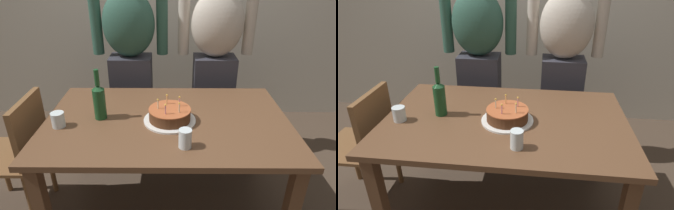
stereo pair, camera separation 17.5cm
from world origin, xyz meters
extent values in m
plane|color=#47382B|center=(0.00, 0.00, 0.00)|extent=(10.00, 10.00, 0.00)
cube|color=brown|center=(0.00, 0.00, 0.72)|extent=(1.50, 0.96, 0.03)
cube|color=brown|center=(-0.68, -0.41, 0.35)|extent=(0.07, 0.07, 0.70)
cube|color=brown|center=(-0.68, 0.41, 0.35)|extent=(0.07, 0.07, 0.70)
cube|color=brown|center=(0.68, 0.41, 0.35)|extent=(0.07, 0.07, 0.70)
cylinder|color=white|center=(0.02, -0.03, 0.75)|extent=(0.32, 0.32, 0.01)
cylinder|color=#512D19|center=(0.02, -0.03, 0.79)|extent=(0.25, 0.25, 0.07)
cylinder|color=#B75B33|center=(0.02, -0.03, 0.82)|extent=(0.25, 0.25, 0.01)
cylinder|color=#EAB266|center=(0.00, 0.04, 0.85)|extent=(0.01, 0.01, 0.05)
sphere|color=#F9C64C|center=(0.00, 0.04, 0.88)|extent=(0.01, 0.01, 0.01)
cylinder|color=beige|center=(-0.05, -0.03, 0.85)|extent=(0.01, 0.01, 0.05)
sphere|color=#F9C64C|center=(-0.05, -0.03, 0.88)|extent=(0.01, 0.01, 0.01)
cylinder|color=pink|center=(-0.01, -0.10, 0.85)|extent=(0.01, 0.01, 0.05)
sphere|color=#F9C64C|center=(-0.01, -0.10, 0.88)|extent=(0.01, 0.01, 0.01)
cylinder|color=beige|center=(0.07, -0.08, 0.85)|extent=(0.01, 0.01, 0.05)
sphere|color=#F9C64C|center=(0.07, -0.08, 0.88)|extent=(0.01, 0.01, 0.01)
cylinder|color=pink|center=(0.08, 0.01, 0.85)|extent=(0.01, 0.01, 0.05)
sphere|color=#F9C64C|center=(0.08, 0.01, 0.88)|extent=(0.01, 0.01, 0.01)
cylinder|color=silver|center=(0.10, -0.31, 0.79)|extent=(0.07, 0.07, 0.10)
cylinder|color=silver|center=(-0.64, -0.10, 0.78)|extent=(0.08, 0.08, 0.09)
cylinder|color=#194723|center=(-0.41, 0.01, 0.84)|extent=(0.08, 0.08, 0.19)
cone|color=#194723|center=(-0.41, 0.01, 0.95)|extent=(0.08, 0.08, 0.03)
cylinder|color=#194723|center=(-0.41, 0.01, 1.01)|extent=(0.03, 0.03, 0.10)
cube|color=#33333D|center=(-0.30, 0.72, 0.46)|extent=(0.34, 0.23, 0.92)
ellipsoid|color=#2D5647|center=(-0.30, 0.72, 1.18)|extent=(0.41, 0.27, 0.52)
cylinder|color=#2D5647|center=(-0.04, 0.75, 1.15)|extent=(0.09, 0.09, 0.44)
cylinder|color=#2D5647|center=(-0.56, 0.75, 1.15)|extent=(0.09, 0.09, 0.44)
cube|color=#33333D|center=(0.39, 0.72, 0.46)|extent=(0.34, 0.23, 0.92)
ellipsoid|color=beige|center=(0.39, 0.72, 1.18)|extent=(0.41, 0.27, 0.52)
cylinder|color=beige|center=(0.65, 0.75, 1.15)|extent=(0.09, 0.09, 0.44)
cylinder|color=beige|center=(0.13, 0.75, 1.15)|extent=(0.09, 0.09, 0.44)
cube|color=brown|center=(-1.05, -0.01, 0.46)|extent=(0.42, 0.42, 0.02)
cube|color=brown|center=(-0.86, -0.01, 0.67)|extent=(0.04, 0.40, 0.40)
cylinder|color=brown|center=(-1.23, 0.17, 0.23)|extent=(0.04, 0.04, 0.45)
cylinder|color=brown|center=(-0.87, 0.17, 0.23)|extent=(0.04, 0.04, 0.45)
cylinder|color=brown|center=(-0.87, -0.19, 0.23)|extent=(0.04, 0.04, 0.45)
camera|label=1|loc=(0.02, -1.58, 1.62)|focal=31.11mm
camera|label=2|loc=(0.19, -1.57, 1.62)|focal=31.11mm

